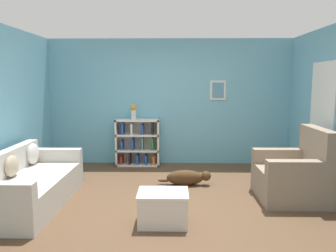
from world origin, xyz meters
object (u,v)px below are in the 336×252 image
couch (27,185)px  bookshelf (138,143)px  recliner_chair (295,175)px  vase (134,111)px  dog (187,178)px  coffee_table (163,207)px

couch → bookshelf: (1.32, 2.24, 0.19)m
bookshelf → recliner_chair: (2.53, -1.95, -0.10)m
couch → vase: 2.68m
couch → dog: size_ratio=2.24×
coffee_table → dog: bearing=76.8°
couch → recliner_chair: (3.85, 0.29, 0.08)m
couch → bookshelf: size_ratio=2.09×
dog → vase: (-1.05, 1.30, 1.01)m
couch → vase: (1.24, 2.22, 0.85)m
coffee_table → couch: bearing=163.0°
vase → coffee_table: bearing=-76.2°
recliner_chair → dog: 1.70m
bookshelf → dog: size_ratio=1.07×
couch → coffee_table: 2.03m
couch → dog: 2.47m
coffee_table → recliner_chair: bearing=24.7°
bookshelf → recliner_chair: 3.20m
dog → vase: bearing=128.8°
bookshelf → coffee_table: size_ratio=1.56×
recliner_chair → dog: size_ratio=1.19×
recliner_chair → vase: size_ratio=3.44×
recliner_chair → dog: recliner_chair is taller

